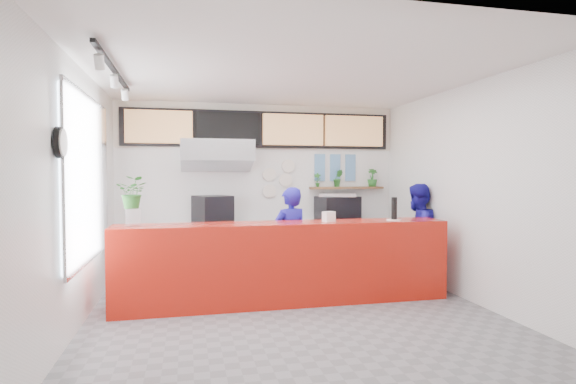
{
  "coord_description": "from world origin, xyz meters",
  "views": [
    {
      "loc": [
        -1.29,
        -5.5,
        1.75
      ],
      "look_at": [
        0.1,
        0.7,
        1.5
      ],
      "focal_mm": 28.0,
      "sensor_mm": 36.0,
      "label": 1
    }
  ],
  "objects_px": {
    "espresso_machine": "(337,209)",
    "pepper_mill": "(394,208)",
    "service_counter": "(286,263)",
    "staff_center": "(290,240)",
    "staff_right": "(417,233)",
    "panini_oven": "(213,210)"
  },
  "relations": [
    {
      "from": "service_counter",
      "to": "espresso_machine",
      "type": "distance_m",
      "value": 2.32
    },
    {
      "from": "staff_center",
      "to": "pepper_mill",
      "type": "relative_size",
      "value": 5.0
    },
    {
      "from": "panini_oven",
      "to": "staff_center",
      "type": "distance_m",
      "value": 1.71
    },
    {
      "from": "staff_right",
      "to": "panini_oven",
      "type": "bearing_deg",
      "value": -48.14
    },
    {
      "from": "service_counter",
      "to": "staff_center",
      "type": "distance_m",
      "value": 0.58
    },
    {
      "from": "staff_right",
      "to": "pepper_mill",
      "type": "relative_size",
      "value": 5.13
    },
    {
      "from": "service_counter",
      "to": "espresso_machine",
      "type": "height_order",
      "value": "espresso_machine"
    },
    {
      "from": "pepper_mill",
      "to": "espresso_machine",
      "type": "bearing_deg",
      "value": 96.17
    },
    {
      "from": "espresso_machine",
      "to": "pepper_mill",
      "type": "distance_m",
      "value": 1.88
    },
    {
      "from": "service_counter",
      "to": "pepper_mill",
      "type": "xyz_separation_m",
      "value": [
        1.55,
        -0.07,
        0.72
      ]
    },
    {
      "from": "espresso_machine",
      "to": "staff_center",
      "type": "xyz_separation_m",
      "value": [
        -1.18,
        -1.3,
        -0.35
      ]
    },
    {
      "from": "espresso_machine",
      "to": "service_counter",
      "type": "bearing_deg",
      "value": -136.88
    },
    {
      "from": "panini_oven",
      "to": "staff_center",
      "type": "xyz_separation_m",
      "value": [
        1.05,
        -1.3,
        -0.36
      ]
    },
    {
      "from": "panini_oven",
      "to": "staff_right",
      "type": "bearing_deg",
      "value": -43.07
    },
    {
      "from": "panini_oven",
      "to": "staff_center",
      "type": "bearing_deg",
      "value": -74.14
    },
    {
      "from": "pepper_mill",
      "to": "staff_center",
      "type": "bearing_deg",
      "value": 157.78
    },
    {
      "from": "espresso_machine",
      "to": "panini_oven",
      "type": "bearing_deg",
      "value": 170.04
    },
    {
      "from": "service_counter",
      "to": "staff_center",
      "type": "height_order",
      "value": "staff_center"
    },
    {
      "from": "panini_oven",
      "to": "staff_right",
      "type": "distance_m",
      "value": 3.4
    },
    {
      "from": "staff_center",
      "to": "staff_right",
      "type": "bearing_deg",
      "value": 165.8
    },
    {
      "from": "espresso_machine",
      "to": "staff_center",
      "type": "relative_size",
      "value": 0.45
    },
    {
      "from": "staff_center",
      "to": "staff_right",
      "type": "xyz_separation_m",
      "value": [
        2.13,
        0.14,
        0.02
      ]
    }
  ]
}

